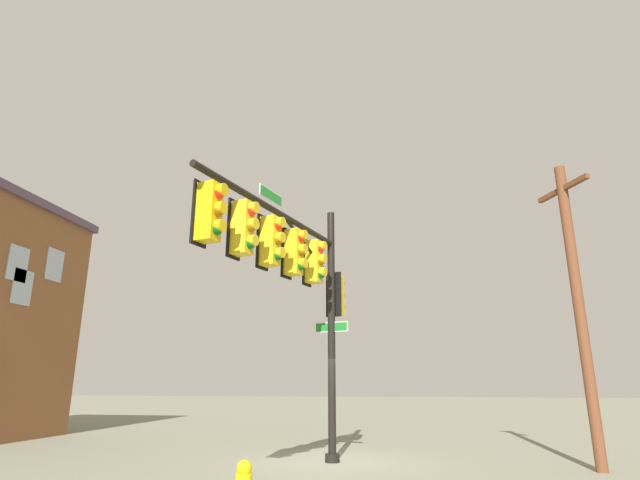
{
  "coord_description": "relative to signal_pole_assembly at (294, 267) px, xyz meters",
  "views": [
    {
      "loc": [
        13.28,
        1.89,
        1.9
      ],
      "look_at": [
        1.35,
        -0.09,
        5.35
      ],
      "focal_mm": 28.13,
      "sensor_mm": 36.0,
      "label": 1
    }
  ],
  "objects": [
    {
      "name": "ground_plane",
      "position": [
        -2.08,
        0.58,
        -4.52
      ],
      "size": [
        120.0,
        120.0,
        0.0
      ],
      "primitive_type": "plane",
      "color": "gray"
    },
    {
      "name": "utility_pole",
      "position": [
        -1.61,
        6.64,
        -0.73
      ],
      "size": [
        1.71,
        0.8,
        7.26
      ],
      "color": "brown",
      "rests_on": "ground_plane"
    },
    {
      "name": "signal_pole_assembly",
      "position": [
        0.0,
        0.0,
        0.0
      ],
      "size": [
        6.37,
        2.22,
        6.51
      ],
      "color": "black",
      "rests_on": "ground_plane"
    }
  ]
}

